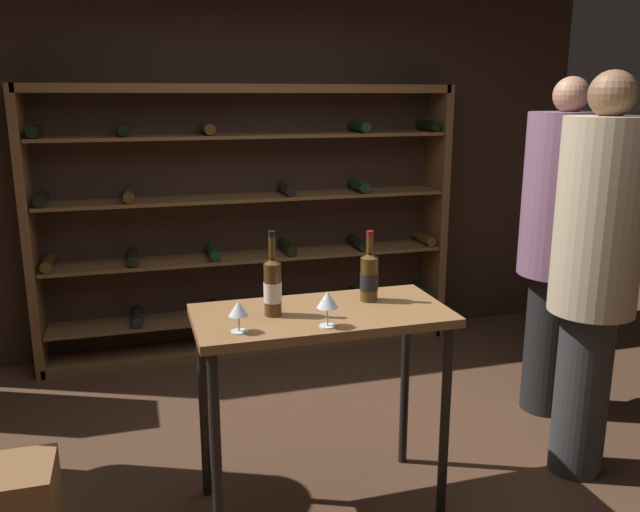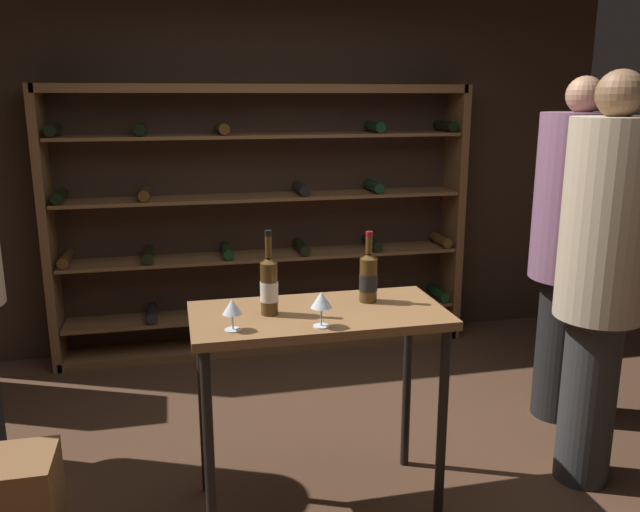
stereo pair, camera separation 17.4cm
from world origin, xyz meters
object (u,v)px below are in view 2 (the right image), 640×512
object	(u,v)px
person_host_in_suit	(602,265)
wine_bottle_red_label	(368,277)
person_guest_plum_blouse	(572,237)
wine_crate	(0,497)
wine_glass_stemmed_left	(321,301)
tasting_table	(319,338)
wine_glass_stemmed_center	(232,308)
wine_rack	(264,223)
wine_bottle_green_slim	(269,285)

from	to	relation	value
person_host_in_suit	wine_bottle_red_label	distance (m)	1.10
person_guest_plum_blouse	wine_crate	bearing A→B (deg)	-101.46
wine_glass_stemmed_left	tasting_table	bearing A→B (deg)	80.34
tasting_table	wine_crate	bearing A→B (deg)	175.91
wine_glass_stemmed_left	person_host_in_suit	bearing A→B (deg)	4.27
wine_glass_stemmed_center	person_guest_plum_blouse	bearing A→B (deg)	19.38
wine_crate	person_guest_plum_blouse	bearing A→B (deg)	8.40
person_host_in_suit	tasting_table	bearing A→B (deg)	79.14
wine_crate	wine_glass_stemmed_left	bearing A→B (deg)	-12.10
tasting_table	wine_bottle_red_label	bearing A→B (deg)	19.11
wine_rack	wine_glass_stemmed_center	xyz separation A→B (m)	(-0.44, -2.16, 0.08)
wine_bottle_green_slim	wine_bottle_red_label	distance (m)	0.48
wine_crate	wine_rack	bearing A→B (deg)	52.64
wine_rack	person_guest_plum_blouse	xyz separation A→B (m)	(1.55, -1.46, 0.13)
tasting_table	person_host_in_suit	bearing A→B (deg)	-3.92
wine_crate	person_host_in_suit	bearing A→B (deg)	-4.01
wine_glass_stemmed_center	person_host_in_suit	bearing A→B (deg)	2.12
tasting_table	wine_glass_stemmed_center	distance (m)	0.48
person_guest_plum_blouse	wine_glass_stemmed_left	distance (m)	1.79
wine_crate	wine_bottle_green_slim	distance (m)	1.50
wine_rack	wine_bottle_red_label	distance (m)	1.93
wine_rack	tasting_table	distance (m)	2.01
wine_rack	wine_glass_stemmed_left	bearing A→B (deg)	-92.08
wine_crate	wine_glass_stemmed_left	world-z (taller)	wine_glass_stemmed_left
tasting_table	person_host_in_suit	distance (m)	1.37
wine_bottle_green_slim	wine_glass_stemmed_center	xyz separation A→B (m)	(-0.18, -0.17, -0.04)
wine_crate	tasting_table	bearing A→B (deg)	-4.09
wine_glass_stemmed_center	tasting_table	bearing A→B (deg)	21.65
tasting_table	wine_crate	size ratio (longest dim) A/B	2.34
wine_crate	wine_glass_stemmed_center	size ratio (longest dim) A/B	3.64
wine_glass_stemmed_left	wine_bottle_green_slim	bearing A→B (deg)	131.90
person_host_in_suit	person_guest_plum_blouse	world-z (taller)	person_host_in_suit
wine_rack	wine_bottle_green_slim	distance (m)	2.02
wine_rack	person_host_in_suit	bearing A→B (deg)	-58.38
wine_glass_stemmed_left	person_guest_plum_blouse	bearing A→B (deg)	24.35
wine_rack	wine_bottle_green_slim	bearing A→B (deg)	-97.50
wine_bottle_red_label	wine_glass_stemmed_left	size ratio (longest dim) A/B	2.19
wine_rack	person_host_in_suit	distance (m)	2.47
person_guest_plum_blouse	wine_glass_stemmed_center	xyz separation A→B (m)	(-1.99, -0.70, -0.05)
wine_bottle_red_label	wine_glass_stemmed_center	bearing A→B (deg)	-159.34
wine_glass_stemmed_center	wine_glass_stemmed_left	world-z (taller)	wine_glass_stemmed_left
wine_glass_stemmed_center	wine_rack	bearing A→B (deg)	78.53
wine_bottle_green_slim	wine_glass_stemmed_left	size ratio (longest dim) A/B	2.48
wine_crate	wine_glass_stemmed_center	world-z (taller)	wine_glass_stemmed_center
wine_rack	person_guest_plum_blouse	size ratio (longest dim) A/B	1.53
wine_bottle_green_slim	wine_bottle_red_label	world-z (taller)	wine_bottle_green_slim
wine_bottle_green_slim	wine_glass_stemmed_left	xyz separation A→B (m)	(0.18, -0.20, -0.02)
tasting_table	wine_bottle_red_label	distance (m)	0.36
person_host_in_suit	wine_bottle_green_slim	distance (m)	1.56
wine_rack	person_host_in_suit	xyz separation A→B (m)	(1.29, -2.10, 0.14)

